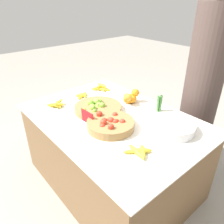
% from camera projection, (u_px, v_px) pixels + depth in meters
% --- Properties ---
extents(ground_plane, '(12.00, 12.00, 0.00)m').
position_uv_depth(ground_plane, '(112.00, 179.00, 2.12)').
color(ground_plane, gray).
extents(market_table, '(1.49, 1.04, 0.69)m').
position_uv_depth(market_table, '(112.00, 151.00, 1.95)').
color(market_table, brown).
rests_on(market_table, ground_plane).
extents(lime_bowl, '(0.40, 0.40, 0.10)m').
position_uv_depth(lime_bowl, '(98.00, 108.00, 1.88)').
color(lime_bowl, olive).
rests_on(lime_bowl, market_table).
extents(tomato_basket, '(0.36, 0.36, 0.10)m').
position_uv_depth(tomato_basket, '(110.00, 124.00, 1.63)').
color(tomato_basket, olive).
rests_on(tomato_basket, market_table).
extents(orange_pile, '(0.16, 0.18, 0.13)m').
position_uv_depth(orange_pile, '(130.00, 98.00, 2.02)').
color(orange_pile, orange).
rests_on(orange_pile, market_table).
extents(metal_bowl, '(0.33, 0.33, 0.07)m').
position_uv_depth(metal_bowl, '(172.00, 127.00, 1.60)').
color(metal_bowl, silver).
rests_on(metal_bowl, market_table).
extents(price_sign, '(0.14, 0.01, 0.10)m').
position_uv_depth(price_sign, '(87.00, 117.00, 1.69)').
color(price_sign, red).
rests_on(price_sign, market_table).
extents(veg_bundle, '(0.04, 0.05, 0.14)m').
position_uv_depth(veg_bundle, '(160.00, 103.00, 1.86)').
color(veg_bundle, '#4C8E42').
rests_on(veg_bundle, market_table).
extents(banana_bunch_back_center, '(0.18, 0.17, 0.04)m').
position_uv_depth(banana_bunch_back_center, '(139.00, 151.00, 1.38)').
color(banana_bunch_back_center, yellow).
rests_on(banana_bunch_back_center, market_table).
extents(banana_bunch_front_center, '(0.17, 0.17, 0.06)m').
position_uv_depth(banana_bunch_front_center, '(101.00, 87.00, 2.29)').
color(banana_bunch_front_center, yellow).
rests_on(banana_bunch_front_center, market_table).
extents(banana_bunch_middle_left, '(0.15, 0.18, 0.05)m').
position_uv_depth(banana_bunch_middle_left, '(57.00, 104.00, 1.95)').
color(banana_bunch_middle_left, yellow).
rests_on(banana_bunch_middle_left, market_table).
extents(banana_bunch_front_right, '(0.13, 0.17, 0.03)m').
position_uv_depth(banana_bunch_front_right, '(82.00, 95.00, 2.15)').
color(banana_bunch_front_right, yellow).
rests_on(banana_bunch_front_right, market_table).
extents(vendor_person, '(0.33, 0.33, 1.72)m').
position_uv_depth(vendor_person, '(202.00, 91.00, 2.00)').
color(vendor_person, '#473833').
rests_on(vendor_person, ground_plane).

